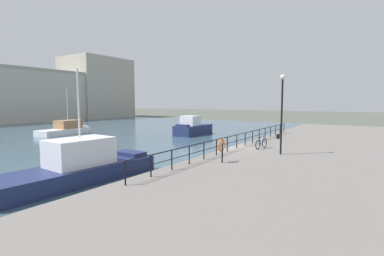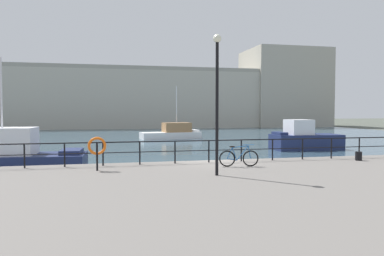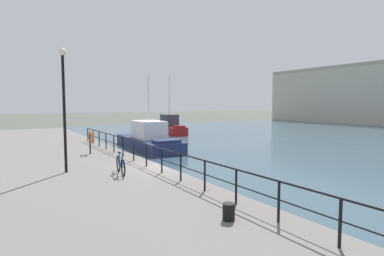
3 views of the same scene
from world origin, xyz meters
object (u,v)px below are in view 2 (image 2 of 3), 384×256
moored_blue_motorboat (1,156)px  quay_lamp_post (217,87)px  mooring_bollard (359,156)px  moored_cabin_cruiser (304,139)px  moored_harbor_tender (173,132)px  parked_bicycle (239,158)px  life_ring_stand (97,147)px  harbor_building (175,97)px

moored_blue_motorboat → quay_lamp_post: (9.77, -8.28, 3.36)m
mooring_bollard → moored_cabin_cruiser: bearing=71.7°
moored_blue_motorboat → moored_cabin_cruiser: (22.00, 6.79, 0.08)m
moored_harbor_tender → parked_bicycle: size_ratio=4.13×
moored_harbor_tender → life_ring_stand: (-7.95, -27.66, 1.09)m
moored_cabin_cruiser → quay_lamp_post: bearing=52.0°
moored_harbor_tender → mooring_bollard: size_ratio=16.52×
moored_blue_motorboat → quay_lamp_post: bearing=-37.3°
moored_blue_motorboat → parked_bicycle: 13.02m
moored_harbor_tender → moored_blue_motorboat: bearing=-128.8°
quay_lamp_post → moored_harbor_tender: bearing=83.4°
parked_bicycle → life_ring_stand: 6.12m
mooring_bollard → moored_blue_motorboat: bearing=162.2°
parked_bicycle → moored_cabin_cruiser: bearing=59.3°
moored_cabin_cruiser → mooring_bollard: size_ratio=13.24×
moored_blue_motorboat → life_ring_stand: moored_blue_motorboat is taller
moored_blue_motorboat → parked_bicycle: (11.35, -6.36, 0.39)m
harbor_building → mooring_bollard: 57.32m
moored_harbor_tender → mooring_bollard: bearing=-87.6°
mooring_bollard → life_ring_stand: life_ring_stand is taller
parked_bicycle → life_ring_stand: bearing=-174.3°
quay_lamp_post → mooring_bollard: bearing=17.3°
moored_blue_motorboat → life_ring_stand: 8.10m
moored_cabin_cruiser → mooring_bollard: moored_cabin_cruiser is taller
harbor_building → parked_bicycle: 58.37m
parked_bicycle → harbor_building: bearing=91.0°
moored_harbor_tender → quay_lamp_post: bearing=-103.9°
mooring_bollard → quay_lamp_post: quay_lamp_post is taller
life_ring_stand → quay_lamp_post: size_ratio=0.26×
harbor_building → moored_cabin_cruiser: bearing=-85.8°
harbor_building → moored_blue_motorboat: 54.90m
moored_blue_motorboat → quay_lamp_post: 13.24m
moored_harbor_tender → moored_cabin_cruiser: size_ratio=1.25×
moored_cabin_cruiser → life_ring_stand: (-16.74, -12.87, 0.90)m
harbor_building → parked_bicycle: (-7.37, -57.71, -4.81)m
life_ring_stand → quay_lamp_post: quay_lamp_post is taller
parked_bicycle → quay_lamp_post: bearing=-121.3°
moored_cabin_cruiser → parked_bicycle: bearing=52.1°
life_ring_stand → quay_lamp_post: 5.55m
mooring_bollard → parked_bicycle: bearing=-174.6°
moored_blue_motorboat → harbor_building: bearing=72.9°
quay_lamp_post → moored_blue_motorboat: bearing=139.7°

